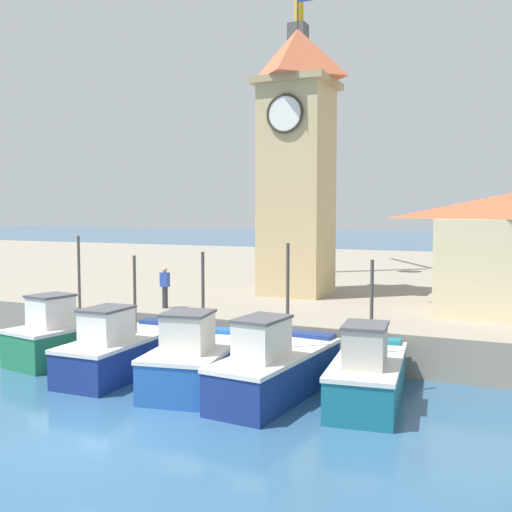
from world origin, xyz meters
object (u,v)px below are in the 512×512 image
fishing_boat_far_left (67,337)px  fishing_boat_left_outer (123,350)px  fishing_boat_left_inner (196,360)px  fishing_boat_mid_left (276,368)px  clock_tower (297,155)px  port_crane_near (298,164)px  dock_worker_near_tower (165,287)px  fishing_boat_center (368,374)px

fishing_boat_far_left → fishing_boat_left_outer: size_ratio=0.86×
fishing_boat_left_inner → fishing_boat_mid_left: (2.46, 0.16, -0.00)m
clock_tower → port_crane_near: (-3.32, 9.23, 0.41)m
fishing_boat_far_left → fishing_boat_left_outer: (2.87, -0.68, -0.05)m
fishing_boat_left_outer → dock_worker_near_tower: size_ratio=3.15×
fishing_boat_left_outer → fishing_boat_mid_left: bearing=-2.0°
fishing_boat_left_outer → fishing_boat_far_left: bearing=166.7°
fishing_boat_left_outer → fishing_boat_center: (7.82, 0.40, 0.00)m
fishing_boat_center → clock_tower: (-5.74, 9.86, 6.94)m
fishing_boat_center → fishing_boat_left_outer: bearing=-177.1°
fishing_boat_mid_left → dock_worker_near_tower: 8.19m
fishing_boat_center → dock_worker_near_tower: (-9.08, 4.02, 1.45)m
fishing_boat_left_outer → dock_worker_near_tower: (-1.26, 4.42, 1.45)m
clock_tower → fishing_boat_left_outer: bearing=-101.5°
port_crane_near → fishing_boat_left_inner: bearing=-78.2°
fishing_boat_far_left → fishing_boat_mid_left: bearing=-6.0°
fishing_boat_left_outer → fishing_boat_center: 7.83m
clock_tower → fishing_boat_far_left: bearing=-117.3°
fishing_boat_far_left → clock_tower: 12.80m
fishing_boat_center → port_crane_near: (-9.07, 19.09, 7.35)m
fishing_boat_mid_left → fishing_boat_center: size_ratio=1.10×
fishing_boat_left_outer → dock_worker_near_tower: bearing=105.9°
fishing_boat_far_left → fishing_boat_center: size_ratio=0.91×
fishing_boat_far_left → fishing_boat_mid_left: 8.27m
port_crane_near → clock_tower: bearing=-70.2°
fishing_boat_far_left → port_crane_near: port_crane_near is taller
fishing_boat_far_left → port_crane_near: 20.25m
fishing_boat_left_inner → dock_worker_near_tower: fishing_boat_left_inner is taller
fishing_boat_left_outer → clock_tower: clock_tower is taller
clock_tower → dock_worker_near_tower: 8.68m
fishing_boat_left_inner → fishing_boat_far_left: bearing=169.9°
fishing_boat_left_inner → clock_tower: 12.68m
fishing_boat_center → port_crane_near: bearing=115.4°
port_crane_near → fishing_boat_left_outer: bearing=-86.3°
fishing_boat_mid_left → port_crane_near: (-6.60, 19.68, 7.32)m
fishing_boat_far_left → clock_tower: (4.94, 9.58, 6.89)m
fishing_boat_left_outer → clock_tower: bearing=78.5°
fishing_boat_left_inner → port_crane_near: bearing=101.8°
fishing_boat_center → fishing_boat_left_inner: bearing=-171.3°
fishing_boat_left_outer → fishing_boat_center: bearing=2.9°
fishing_boat_far_left → fishing_boat_left_inner: size_ratio=0.94×
fishing_boat_far_left → fishing_boat_center: bearing=-1.5°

